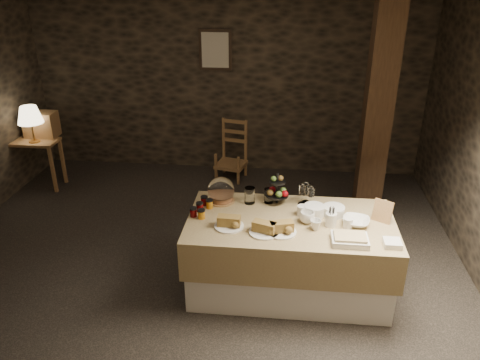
# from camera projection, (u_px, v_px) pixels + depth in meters

# --- Properties ---
(ground_plane) EXTENTS (5.50, 5.00, 0.01)m
(ground_plane) POSITION_uv_depth(u_px,v_px,m) (198.00, 262.00, 4.88)
(ground_plane) COLOR black
(ground_plane) RESTS_ON ground
(room_shell) EXTENTS (5.52, 5.02, 2.60)m
(room_shell) POSITION_uv_depth(u_px,v_px,m) (191.00, 118.00, 4.22)
(room_shell) COLOR black
(room_shell) RESTS_ON ground
(buffet_table) EXTENTS (1.86, 0.99, 0.74)m
(buffet_table) POSITION_uv_depth(u_px,v_px,m) (289.00, 249.00, 4.33)
(buffet_table) COLOR silver
(buffet_table) RESTS_ON ground_plane
(console_table) EXTENTS (0.63, 0.36, 0.67)m
(console_table) POSITION_uv_depth(u_px,v_px,m) (35.00, 150.00, 6.30)
(console_table) COLOR olive
(console_table) RESTS_ON ground_plane
(table_lamp) EXTENTS (0.32, 0.32, 0.49)m
(table_lamp) POSITION_uv_depth(u_px,v_px,m) (30.00, 115.00, 6.04)
(table_lamp) COLOR #C18C42
(table_lamp) RESTS_ON console_table
(wine_rack) EXTENTS (0.42, 0.26, 0.34)m
(wine_rack) POSITION_uv_depth(u_px,v_px,m) (41.00, 124.00, 6.33)
(wine_rack) COLOR olive
(wine_rack) RESTS_ON console_table
(chair) EXTENTS (0.47, 0.45, 0.66)m
(chair) POSITION_uv_depth(u_px,v_px,m) (231.00, 153.00, 6.66)
(chair) COLOR olive
(chair) RESTS_ON ground_plane
(timber_column) EXTENTS (0.30, 0.30, 2.60)m
(timber_column) POSITION_uv_depth(u_px,v_px,m) (378.00, 112.00, 5.28)
(timber_column) COLOR black
(timber_column) RESTS_ON ground_plane
(framed_picture) EXTENTS (0.45, 0.04, 0.55)m
(framed_picture) POSITION_uv_depth(u_px,v_px,m) (215.00, 50.00, 6.37)
(framed_picture) COLOR #302218
(framed_picture) RESTS_ON room_shell
(plate_stack_a) EXTENTS (0.19, 0.19, 0.10)m
(plate_stack_a) POSITION_uv_depth(u_px,v_px,m) (314.00, 211.00, 4.26)
(plate_stack_a) COLOR silver
(plate_stack_a) RESTS_ON buffet_table
(plate_stack_b) EXTENTS (0.20, 0.20, 0.08)m
(plate_stack_b) POSITION_uv_depth(u_px,v_px,m) (334.00, 211.00, 4.27)
(plate_stack_b) COLOR silver
(plate_stack_b) RESTS_ON buffet_table
(cutlery_holder) EXTENTS (0.10, 0.10, 0.12)m
(cutlery_holder) POSITION_uv_depth(u_px,v_px,m) (331.00, 219.00, 4.09)
(cutlery_holder) COLOR silver
(cutlery_holder) RESTS_ON buffet_table
(cup_a) EXTENTS (0.17, 0.17, 0.11)m
(cup_a) POSITION_uv_depth(u_px,v_px,m) (307.00, 217.00, 4.14)
(cup_a) COLOR silver
(cup_a) RESTS_ON buffet_table
(cup_b) EXTENTS (0.13, 0.13, 0.09)m
(cup_b) POSITION_uv_depth(u_px,v_px,m) (315.00, 225.00, 4.04)
(cup_b) COLOR silver
(cup_b) RESTS_ON buffet_table
(mug_c) EXTENTS (0.09, 0.09, 0.09)m
(mug_c) POSITION_uv_depth(u_px,v_px,m) (302.00, 211.00, 4.26)
(mug_c) COLOR silver
(mug_c) RESTS_ON buffet_table
(mug_d) EXTENTS (0.08, 0.08, 0.09)m
(mug_d) POSITION_uv_depth(u_px,v_px,m) (348.00, 223.00, 4.07)
(mug_d) COLOR silver
(mug_d) RESTS_ON buffet_table
(bowl) EXTENTS (0.28, 0.28, 0.06)m
(bowl) POSITION_uv_depth(u_px,v_px,m) (356.00, 222.00, 4.12)
(bowl) COLOR silver
(bowl) RESTS_ON buffet_table
(cake_dome) EXTENTS (0.26, 0.26, 0.26)m
(cake_dome) POSITION_uv_depth(u_px,v_px,m) (221.00, 191.00, 4.49)
(cake_dome) COLOR olive
(cake_dome) RESTS_ON buffet_table
(fruit_stand) EXTENTS (0.22, 0.22, 0.31)m
(fruit_stand) POSITION_uv_depth(u_px,v_px,m) (278.00, 191.00, 4.45)
(fruit_stand) COLOR black
(fruit_stand) RESTS_ON buffet_table
(bread_platter_left) EXTENTS (0.26, 0.26, 0.11)m
(bread_platter_left) POSITION_uv_depth(u_px,v_px,m) (229.00, 223.00, 4.08)
(bread_platter_left) COLOR silver
(bread_platter_left) RESTS_ON buffet_table
(bread_platter_center) EXTENTS (0.26, 0.26, 0.11)m
(bread_platter_center) POSITION_uv_depth(u_px,v_px,m) (264.00, 229.00, 3.99)
(bread_platter_center) COLOR silver
(bread_platter_center) RESTS_ON buffet_table
(bread_platter_right) EXTENTS (0.26, 0.26, 0.11)m
(bread_platter_right) POSITION_uv_depth(u_px,v_px,m) (281.00, 229.00, 3.99)
(bread_platter_right) COLOR silver
(bread_platter_right) RESTS_ON buffet_table
(jam_jars) EXTENTS (0.18, 0.32, 0.07)m
(jam_jars) POSITION_uv_depth(u_px,v_px,m) (202.00, 208.00, 4.33)
(jam_jars) COLOR #520508
(jam_jars) RESTS_ON buffet_table
(tart_dish) EXTENTS (0.30, 0.22, 0.07)m
(tart_dish) POSITION_uv_depth(u_px,v_px,m) (350.00, 239.00, 3.85)
(tart_dish) COLOR silver
(tart_dish) RESTS_ON buffet_table
(square_dish) EXTENTS (0.14, 0.14, 0.04)m
(square_dish) POSITION_uv_depth(u_px,v_px,m) (392.00, 243.00, 3.82)
(square_dish) COLOR silver
(square_dish) RESTS_ON buffet_table
(menu_frame) EXTENTS (0.18, 0.15, 0.22)m
(menu_frame) POSITION_uv_depth(u_px,v_px,m) (382.00, 212.00, 4.15)
(menu_frame) COLOR olive
(menu_frame) RESTS_ON buffet_table
(storage_jar_a) EXTENTS (0.10, 0.10, 0.16)m
(storage_jar_a) POSITION_uv_depth(u_px,v_px,m) (250.00, 195.00, 4.47)
(storage_jar_a) COLOR white
(storage_jar_a) RESTS_ON buffet_table
(storage_jar_b) EXTENTS (0.09, 0.09, 0.14)m
(storage_jar_b) POSITION_uv_depth(u_px,v_px,m) (269.00, 196.00, 4.48)
(storage_jar_b) COLOR white
(storage_jar_b) RESTS_ON buffet_table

